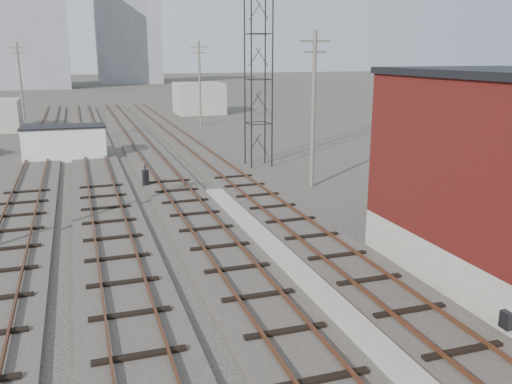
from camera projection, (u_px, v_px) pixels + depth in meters
name	position (u px, v px, depth m)	size (l,w,h in m)	color
ground	(139.00, 125.00, 59.86)	(320.00, 320.00, 0.00)	#282621
track_right	(204.00, 156.00, 41.29)	(3.20, 90.00, 0.39)	#332D28
track_mid_right	(152.00, 159.00, 40.07)	(3.20, 90.00, 0.39)	#332D28
track_mid_left	(96.00, 163.00, 38.85)	(3.20, 90.00, 0.39)	#332D28
track_left	(36.00, 166.00, 37.63)	(3.20, 90.00, 0.39)	#332D28
platform_curb	(318.00, 293.00, 17.69)	(0.90, 28.00, 0.26)	gray
lattice_tower	(258.00, 57.00, 36.69)	(1.60, 1.60, 15.00)	black
utility_pole_left_c	(20.00, 79.00, 64.06)	(1.80, 0.24, 9.00)	#595147
utility_pole_right_a	(313.00, 106.00, 31.23)	(1.80, 0.24, 9.00)	#595147
utility_pole_right_b	(200.00, 81.00, 58.82)	(1.80, 0.24, 9.00)	#595147
apartment_left	(14.00, 20.00, 119.61)	(22.00, 14.00, 30.00)	gray
apartment_right	(128.00, 33.00, 141.83)	(16.00, 12.00, 26.00)	gray
shed_right	(199.00, 98.00, 71.31)	(6.00, 6.00, 4.00)	gray
switch_stand	(146.00, 178.00, 31.82)	(0.38, 0.38, 1.30)	black
site_trailer	(65.00, 143.00, 40.23)	(6.07, 2.69, 2.55)	silver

